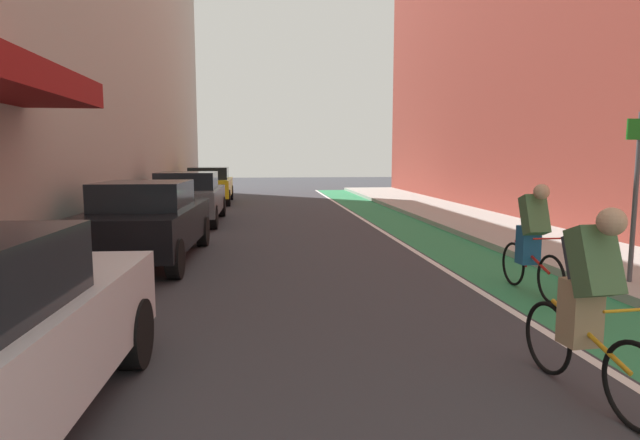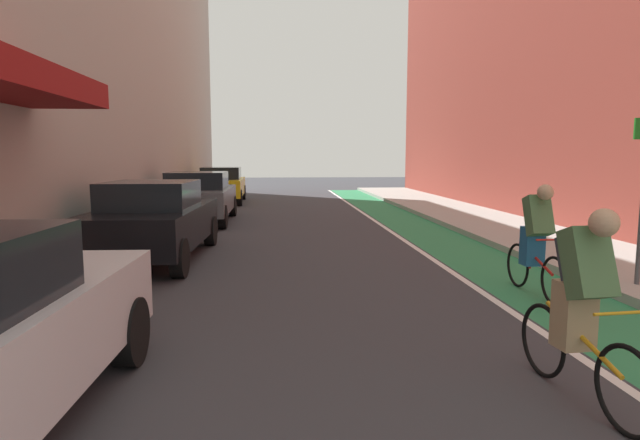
{
  "view_description": "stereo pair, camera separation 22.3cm",
  "coord_description": "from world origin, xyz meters",
  "px_view_note": "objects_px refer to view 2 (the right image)",
  "views": [
    {
      "loc": [
        -0.87,
        1.54,
        2.01
      ],
      "look_at": [
        -0.09,
        8.45,
        1.16
      ],
      "focal_mm": 29.57,
      "sensor_mm": 36.0,
      "label": 1
    },
    {
      "loc": [
        -0.65,
        1.52,
        2.01
      ],
      "look_at": [
        -0.09,
        8.45,
        1.16
      ],
      "focal_mm": 29.57,
      "sensor_mm": 36.0,
      "label": 2
    }
  ],
  "objects_px": {
    "parked_sedan_gray": "(199,197)",
    "parked_sedan_yellow_cab": "(222,185)",
    "parked_sedan_black": "(154,220)",
    "cyclist_lead": "(582,300)",
    "cyclist_mid": "(536,240)"
  },
  "relations": [
    {
      "from": "parked_sedan_gray",
      "to": "parked_sedan_yellow_cab",
      "type": "bearing_deg",
      "value": 89.99
    },
    {
      "from": "parked_sedan_black",
      "to": "cyclist_lead",
      "type": "height_order",
      "value": "cyclist_lead"
    },
    {
      "from": "cyclist_lead",
      "to": "cyclist_mid",
      "type": "distance_m",
      "value": 3.45
    },
    {
      "from": "parked_sedan_black",
      "to": "cyclist_lead",
      "type": "xyz_separation_m",
      "value": [
        4.81,
        -6.32,
        0.07
      ]
    },
    {
      "from": "parked_sedan_gray",
      "to": "cyclist_mid",
      "type": "distance_m",
      "value": 10.79
    },
    {
      "from": "parked_sedan_gray",
      "to": "cyclist_lead",
      "type": "bearing_deg",
      "value": -68.42
    },
    {
      "from": "parked_sedan_black",
      "to": "cyclist_lead",
      "type": "bearing_deg",
      "value": -52.74
    },
    {
      "from": "parked_sedan_yellow_cab",
      "to": "cyclist_mid",
      "type": "distance_m",
      "value": 16.77
    },
    {
      "from": "parked_sedan_gray",
      "to": "cyclist_mid",
      "type": "height_order",
      "value": "cyclist_mid"
    },
    {
      "from": "parked_sedan_gray",
      "to": "cyclist_lead",
      "type": "height_order",
      "value": "cyclist_lead"
    },
    {
      "from": "cyclist_lead",
      "to": "cyclist_mid",
      "type": "xyz_separation_m",
      "value": [
        1.24,
        3.22,
        -0.04
      ]
    },
    {
      "from": "parked_sedan_gray",
      "to": "parked_sedan_yellow_cab",
      "type": "xyz_separation_m",
      "value": [
        0.0,
        6.71,
        -0.0
      ]
    },
    {
      "from": "parked_sedan_black",
      "to": "cyclist_lead",
      "type": "relative_size",
      "value": 2.53
    },
    {
      "from": "parked_sedan_yellow_cab",
      "to": "cyclist_mid",
      "type": "xyz_separation_m",
      "value": [
        6.05,
        -15.64,
        0.03
      ]
    },
    {
      "from": "cyclist_lead",
      "to": "parked_sedan_black",
      "type": "bearing_deg",
      "value": 127.26
    }
  ]
}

